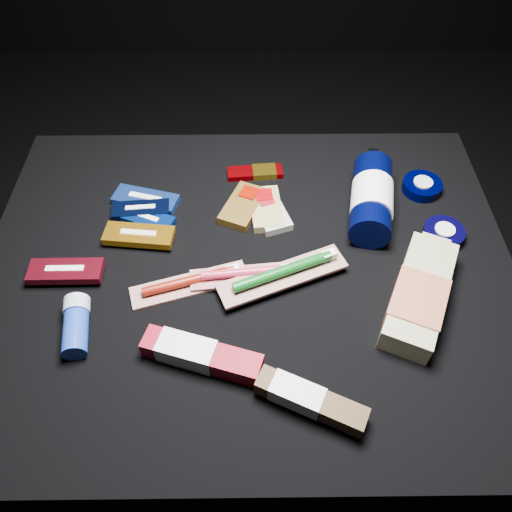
{
  "coord_description": "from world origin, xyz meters",
  "views": [
    {
      "loc": [
        0.01,
        -0.56,
        1.12
      ],
      "look_at": [
        0.01,
        0.01,
        0.42
      ],
      "focal_mm": 35.0,
      "sensor_mm": 36.0,
      "label": 1
    }
  ],
  "objects_px": {
    "toothpaste_carton_red": "(197,354)",
    "lotion_bottle": "(372,198)",
    "bodywash_bottle": "(419,296)",
    "deodorant_stick": "(76,325)"
  },
  "relations": [
    {
      "from": "toothpaste_carton_red",
      "to": "lotion_bottle",
      "type": "bearing_deg",
      "value": 62.24
    },
    {
      "from": "bodywash_bottle",
      "to": "toothpaste_carton_red",
      "type": "xyz_separation_m",
      "value": [
        -0.37,
        -0.1,
        -0.01
      ]
    },
    {
      "from": "lotion_bottle",
      "to": "deodorant_stick",
      "type": "bearing_deg",
      "value": -141.94
    },
    {
      "from": "lotion_bottle",
      "to": "deodorant_stick",
      "type": "height_order",
      "value": "lotion_bottle"
    },
    {
      "from": "bodywash_bottle",
      "to": "deodorant_stick",
      "type": "height_order",
      "value": "bodywash_bottle"
    },
    {
      "from": "lotion_bottle",
      "to": "bodywash_bottle",
      "type": "height_order",
      "value": "lotion_bottle"
    },
    {
      "from": "deodorant_stick",
      "to": "toothpaste_carton_red",
      "type": "bearing_deg",
      "value": -24.24
    },
    {
      "from": "lotion_bottle",
      "to": "deodorant_stick",
      "type": "xyz_separation_m",
      "value": [
        -0.52,
        -0.27,
        -0.02
      ]
    },
    {
      "from": "bodywash_bottle",
      "to": "toothpaste_carton_red",
      "type": "relative_size",
      "value": 1.27
    },
    {
      "from": "deodorant_stick",
      "to": "toothpaste_carton_red",
      "type": "xyz_separation_m",
      "value": [
        0.2,
        -0.05,
        -0.0
      ]
    }
  ]
}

